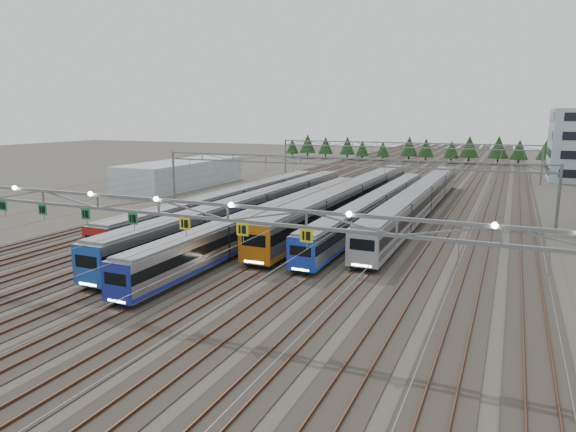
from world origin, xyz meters
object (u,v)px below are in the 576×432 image
at_px(train_c, 278,216).
at_px(train_d, 351,198).
at_px(train_f, 421,199).
at_px(train_b, 257,207).
at_px(gantry_near, 157,210).
at_px(gantry_far, 402,149).
at_px(gantry_mid, 337,168).
at_px(west_shed, 183,174).
at_px(train_e, 376,207).
at_px(train_a, 235,203).

relative_size(train_c, train_d, 0.92).
bearing_deg(train_d, train_f, 20.82).
distance_m(train_b, train_f, 23.26).
distance_m(gantry_near, gantry_far, 85.12).
distance_m(gantry_mid, west_shed, 39.41).
distance_m(train_c, train_e, 14.38).
height_order(gantry_near, gantry_far, gantry_near).
relative_size(train_e, gantry_far, 0.93).
distance_m(train_e, gantry_mid, 8.98).
xyz_separation_m(train_f, gantry_near, (-11.30, -43.09, 4.88)).
distance_m(train_b, gantry_near, 29.56).
bearing_deg(west_shed, train_c, -40.87).
xyz_separation_m(train_d, west_shed, (-38.70, 14.89, 0.13)).
bearing_deg(train_a, train_f, 28.78).
xyz_separation_m(train_e, gantry_near, (-6.80, -36.18, 5.12)).
distance_m(train_a, train_b, 5.09).
height_order(train_e, train_f, train_f).
distance_m(train_e, gantry_near, 37.17).
distance_m(gantry_near, west_shed, 65.75).
height_order(train_b, train_c, train_b).
bearing_deg(gantry_mid, train_c, -98.44).
bearing_deg(gantry_mid, train_f, 14.81).
xyz_separation_m(gantry_far, west_shed, (-36.45, -30.56, -3.92)).
distance_m(train_a, west_shed, 34.68).
relative_size(train_f, gantry_mid, 1.07).
height_order(train_c, west_shed, west_shed).
bearing_deg(train_e, train_c, -128.73).
height_order(train_e, gantry_near, gantry_near).
height_order(gantry_mid, gantry_far, same).
relative_size(train_f, gantry_near, 1.07).
xyz_separation_m(train_f, west_shed, (-47.70, 11.46, 0.26)).
xyz_separation_m(train_b, gantry_mid, (6.75, 11.76, 4.23)).
bearing_deg(gantry_near, train_d, 86.69).
xyz_separation_m(train_f, gantry_far, (-11.25, 42.03, 4.18)).
distance_m(train_c, train_f, 22.61).
bearing_deg(train_b, train_e, 30.07).
distance_m(train_c, gantry_mid, 15.95).
xyz_separation_m(train_d, gantry_near, (-2.30, -39.67, 4.75)).
bearing_deg(train_b, train_a, 152.20).
relative_size(train_c, gantry_mid, 0.97).
bearing_deg(gantry_far, gantry_near, -90.03).
height_order(train_c, train_f, train_f).
xyz_separation_m(train_d, train_f, (9.00, 3.42, -0.13)).
relative_size(train_f, west_shed, 2.01).
bearing_deg(train_a, west_shed, 136.61).
height_order(train_a, train_e, train_a).
bearing_deg(train_d, train_a, -146.50).
bearing_deg(gantry_near, train_f, 75.31).
bearing_deg(gantry_mid, gantry_far, 90.00).
bearing_deg(train_d, gantry_far, 92.83).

